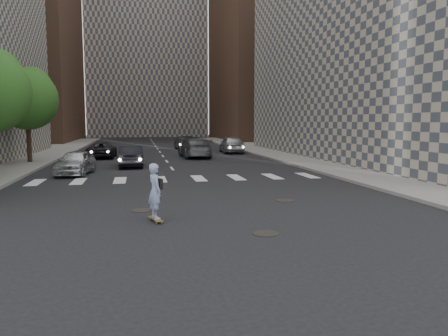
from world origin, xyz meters
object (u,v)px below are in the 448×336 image
object	(u,v)px
traffic_car_d	(231,144)
traffic_car_b	(195,148)
silver_sedan	(76,162)
skateboarder	(155,191)
tree_c	(28,97)
traffic_car_e	(184,143)
traffic_car_a	(130,156)
traffic_car_c	(102,150)

from	to	relation	value
traffic_car_d	traffic_car_b	bearing A→B (deg)	49.73
silver_sedan	traffic_car_b	distance (m)	12.87
traffic_car_d	skateboarder	bearing A→B (deg)	75.30
tree_c	traffic_car_e	bearing A→B (deg)	46.66
skateboarder	silver_sedan	world-z (taller)	skateboarder
traffic_car_a	traffic_car_d	world-z (taller)	traffic_car_d
silver_sedan	traffic_car_e	world-z (taller)	traffic_car_e
traffic_car_b	traffic_car_d	xyz separation A→B (m)	(4.01, 4.40, 0.01)
skateboarder	silver_sedan	size ratio (longest dim) A/B	0.44
traffic_car_e	skateboarder	bearing A→B (deg)	78.83
silver_sedan	traffic_car_d	bearing A→B (deg)	57.61
tree_c	traffic_car_e	distance (m)	18.07
tree_c	traffic_car_c	distance (m)	7.16
traffic_car_c	traffic_car_b	bearing A→B (deg)	174.79
traffic_car_b	traffic_car_d	world-z (taller)	traffic_car_d
silver_sedan	traffic_car_e	bearing A→B (deg)	75.13
skateboarder	traffic_car_d	size ratio (longest dim) A/B	0.37
tree_c	traffic_car_d	distance (m)	17.95
skateboarder	silver_sedan	distance (m)	13.00
traffic_car_a	traffic_car_e	world-z (taller)	traffic_car_e
traffic_car_d	traffic_car_e	xyz separation A→B (m)	(-3.85, 5.57, -0.09)
traffic_car_c	traffic_car_d	distance (m)	11.93
traffic_car_a	traffic_car_c	size ratio (longest dim) A/B	0.93
skateboarder	traffic_car_e	distance (m)	32.73
tree_c	traffic_car_b	xyz separation A→B (m)	(11.95, 2.86, -3.86)
skateboarder	traffic_car_b	distance (m)	22.86
skateboarder	traffic_car_b	xyz separation A→B (m)	(4.10, 22.49, -0.13)
tree_c	traffic_car_d	xyz separation A→B (m)	(15.95, 7.26, -3.85)
tree_c	traffic_car_c	bearing A→B (deg)	40.17
tree_c	traffic_car_d	bearing A→B (deg)	24.47
silver_sedan	traffic_car_c	size ratio (longest dim) A/B	0.88
traffic_car_b	traffic_car_e	bearing A→B (deg)	-93.14
traffic_car_c	traffic_car_e	world-z (taller)	traffic_car_e
silver_sedan	skateboarder	bearing A→B (deg)	-65.33
tree_c	traffic_car_a	world-z (taller)	tree_c
traffic_car_a	traffic_car_e	xyz separation A→B (m)	(5.21, 16.35, 0.01)
tree_c	traffic_car_b	bearing A→B (deg)	13.48
traffic_car_b	traffic_car_a	bearing A→B (deg)	49.38
skateboarder	traffic_car_a	world-z (taller)	skateboarder
skateboarder	traffic_car_a	xyz separation A→B (m)	(-0.96, 16.10, -0.21)
tree_c	traffic_car_b	distance (m)	12.88
traffic_car_b	traffic_car_e	xyz separation A→B (m)	(0.16, 9.96, -0.08)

